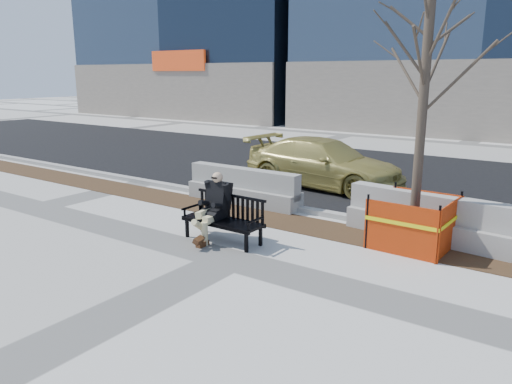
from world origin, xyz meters
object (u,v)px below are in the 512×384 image
seated_man (216,238)px  jersey_barrier_left (244,203)px  bench (223,241)px  tree_fence (412,246)px  sedan (323,187)px  jersey_barrier_right (426,239)px

seated_man → jersey_barrier_left: bearing=116.1°
bench → tree_fence: size_ratio=0.33×
sedan → jersey_barrier_right: size_ratio=1.46×
bench → sedan: size_ratio=0.36×
sedan → jersey_barrier_right: (4.00, -3.12, 0.00)m
seated_man → jersey_barrier_left: size_ratio=0.43×
seated_man → jersey_barrier_right: size_ratio=0.41×
seated_man → sedan: size_ratio=0.28×
bench → seated_man: (-0.24, 0.05, 0.00)m
bench → sedan: (-0.64, 5.63, 0.00)m
bench → jersey_barrier_right: (3.36, 2.50, 0.00)m
seated_man → bench: bearing=-11.3°
jersey_barrier_left → jersey_barrier_right: (4.83, -0.20, 0.00)m
bench → jersey_barrier_left: 3.07m
bench → jersey_barrier_right: jersey_barrier_right is taller
bench → jersey_barrier_left: (-1.47, 2.70, 0.00)m
tree_fence → jersey_barrier_right: 0.59m
seated_man → jersey_barrier_right: (3.60, 2.45, 0.00)m
bench → seated_man: size_ratio=1.27×
tree_fence → sedan: size_ratio=1.09×
jersey_barrier_left → jersey_barrier_right: size_ratio=0.96×
seated_man → sedan: (-0.40, 5.57, 0.00)m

